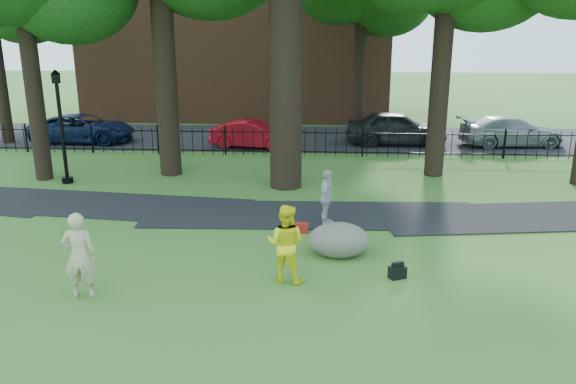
# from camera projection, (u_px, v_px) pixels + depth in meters

# --- Properties ---
(ground) EXTENTS (120.00, 120.00, 0.00)m
(ground) POSITION_uv_depth(u_px,v_px,m) (266.00, 268.00, 13.10)
(ground) COLOR #3F6F27
(ground) RESTS_ON ground
(footpath) EXTENTS (36.07, 3.85, 0.03)m
(footpath) POSITION_uv_depth(u_px,v_px,m) (312.00, 215.00, 16.77)
(footpath) COLOR black
(footpath) RESTS_ON ground
(street) EXTENTS (80.00, 7.00, 0.02)m
(street) POSITION_uv_depth(u_px,v_px,m) (298.00, 138.00, 28.41)
(street) COLOR black
(street) RESTS_ON ground
(iron_fence) EXTENTS (44.00, 0.04, 1.20)m
(iron_fence) POSITION_uv_depth(u_px,v_px,m) (293.00, 142.00, 24.41)
(iron_fence) COLOR black
(iron_fence) RESTS_ON ground
(brick_building) EXTENTS (18.00, 8.00, 12.00)m
(brick_building) POSITION_uv_depth(u_px,v_px,m) (239.00, 17.00, 34.62)
(brick_building) COLOR brown
(brick_building) RESTS_ON ground
(woman) EXTENTS (0.73, 0.53, 1.84)m
(woman) POSITION_uv_depth(u_px,v_px,m) (79.00, 255.00, 11.47)
(woman) COLOR tan
(woman) RESTS_ON ground
(man) EXTENTS (0.99, 0.85, 1.76)m
(man) POSITION_uv_depth(u_px,v_px,m) (286.00, 243.00, 12.21)
(man) COLOR yellow
(man) RESTS_ON ground
(pedestrian) EXTENTS (0.58, 1.00, 1.60)m
(pedestrian) POSITION_uv_depth(u_px,v_px,m) (326.00, 198.00, 15.76)
(pedestrian) COLOR #B5B4B9
(pedestrian) RESTS_ON ground
(boulder) EXTENTS (1.70, 1.42, 0.87)m
(boulder) POSITION_uv_depth(u_px,v_px,m) (339.00, 238.00, 13.76)
(boulder) COLOR #686157
(boulder) RESTS_ON ground
(lamppost) EXTENTS (0.40, 0.40, 4.03)m
(lamppost) POSITION_uv_depth(u_px,v_px,m) (62.00, 129.00, 19.71)
(lamppost) COLOR black
(lamppost) RESTS_ON ground
(backpack) EXTENTS (0.43, 0.36, 0.28)m
(backpack) POSITION_uv_depth(u_px,v_px,m) (397.00, 272.00, 12.54)
(backpack) COLOR black
(backpack) RESTS_ON ground
(red_bag) EXTENTS (0.38, 0.25, 0.26)m
(red_bag) POSITION_uv_depth(u_px,v_px,m) (301.00, 228.00, 15.35)
(red_bag) COLOR maroon
(red_bag) RESTS_ON ground
(red_sedan) EXTENTS (4.06, 1.94, 1.28)m
(red_sedan) POSITION_uv_depth(u_px,v_px,m) (253.00, 134.00, 25.96)
(red_sedan) COLOR #AA0D1B
(red_sedan) RESTS_ON ground
(navy_van) EXTENTS (4.93, 2.33, 1.36)m
(navy_van) POSITION_uv_depth(u_px,v_px,m) (83.00, 128.00, 27.20)
(navy_van) COLOR #0C1A40
(navy_van) RESTS_ON ground
(grey_car) EXTENTS (4.74, 1.95, 1.61)m
(grey_car) POSITION_uv_depth(u_px,v_px,m) (396.00, 128.00, 26.63)
(grey_car) COLOR black
(grey_car) RESTS_ON ground
(silver_car) EXTENTS (5.01, 2.50, 1.40)m
(silver_car) POSITION_uv_depth(u_px,v_px,m) (511.00, 131.00, 26.38)
(silver_car) COLOR #919499
(silver_car) RESTS_ON ground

